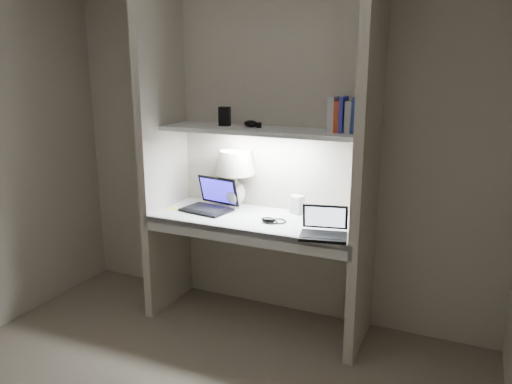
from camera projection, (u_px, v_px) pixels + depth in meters
The scene contains 17 objects.
back_wall at pixel (272, 142), 3.51m from camera, with size 3.20×0.01×2.50m, color #C0B4A4.
alcove_panel_left at pixel (163, 141), 3.55m from camera, with size 0.06×0.55×2.50m, color #C0B4A4.
alcove_panel_right at pixel (368, 156), 2.97m from camera, with size 0.06×0.55×2.50m, color #C0B4A4.
desk at pixel (256, 220), 3.39m from camera, with size 1.40×0.55×0.04m, color white.
desk_apron at pixel (240, 236), 3.16m from camera, with size 1.46×0.03×0.10m, color silver.
shelf at pixel (262, 131), 3.32m from camera, with size 1.40×0.36×0.03m, color silver.
strip_light at pixel (262, 134), 3.33m from camera, with size 0.60×0.04×0.01m, color white.
table_lamp at pixel (235, 169), 3.56m from camera, with size 0.28×0.28×0.42m.
laptop_main at pixel (211, 202), 3.56m from camera, with size 0.37×0.34×0.22m.
laptop_netbook at pixel (324, 229), 3.01m from camera, with size 0.32×0.30×0.18m.
speaker at pixel (297, 205), 3.46m from camera, with size 0.09×0.06×0.13m, color silver.
mouse at pixel (268, 220), 3.27m from camera, with size 0.10×0.06×0.04m, color black.
cable_coil at pixel (278, 221), 3.28m from camera, with size 0.11×0.11×0.01m, color black.
sticky_note at pixel (172, 209), 3.59m from camera, with size 0.07×0.07×0.00m, color yellow.
book_row at pixel (346, 116), 3.10m from camera, with size 0.21×0.15×0.22m.
shelf_box at pixel (225, 116), 3.45m from camera, with size 0.08×0.05×0.13m, color black.
shelf_gadget at pixel (251, 124), 3.37m from camera, with size 0.11×0.08×0.05m, color black.
Camera 1 is at (1.32, -1.73, 1.78)m, focal length 35.00 mm.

